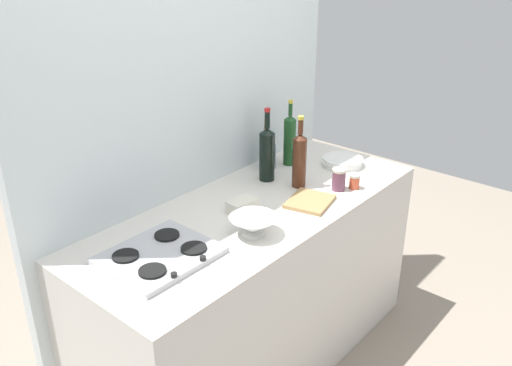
% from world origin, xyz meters
% --- Properties ---
extents(ground_plane, '(6.00, 6.00, 0.00)m').
position_xyz_m(ground_plane, '(0.00, 0.00, 0.00)').
color(ground_plane, gray).
rests_on(ground_plane, ground).
extents(counter_block, '(1.80, 0.70, 0.90)m').
position_xyz_m(counter_block, '(0.00, 0.00, 0.45)').
color(counter_block, silver).
rests_on(counter_block, ground).
extents(backsplash_panel, '(1.90, 0.06, 2.36)m').
position_xyz_m(backsplash_panel, '(0.00, 0.38, 1.18)').
color(backsplash_panel, silver).
rests_on(backsplash_panel, ground).
extents(stovetop_hob, '(0.41, 0.35, 0.04)m').
position_xyz_m(stovetop_hob, '(-0.57, -0.00, 0.91)').
color(stovetop_hob, '#B2B2B7').
rests_on(stovetop_hob, counter_block).
extents(plate_stack, '(0.22, 0.22, 0.04)m').
position_xyz_m(plate_stack, '(0.68, -0.04, 0.92)').
color(plate_stack, white).
rests_on(plate_stack, counter_block).
extents(wine_bottle_leftmost, '(0.08, 0.08, 0.38)m').
position_xyz_m(wine_bottle_leftmost, '(0.27, 0.16, 1.05)').
color(wine_bottle_leftmost, black).
rests_on(wine_bottle_leftmost, counter_block).
extents(wine_bottle_mid_left, '(0.07, 0.07, 0.36)m').
position_xyz_m(wine_bottle_mid_left, '(0.31, -0.01, 1.04)').
color(wine_bottle_mid_left, '#472314').
rests_on(wine_bottle_mid_left, counter_block).
extents(wine_bottle_mid_right, '(0.07, 0.07, 0.36)m').
position_xyz_m(wine_bottle_mid_right, '(0.51, 0.20, 1.04)').
color(wine_bottle_mid_right, '#19471E').
rests_on(wine_bottle_mid_right, counter_block).
extents(mixing_bowl, '(0.20, 0.20, 0.08)m').
position_xyz_m(mixing_bowl, '(-0.20, -0.16, 0.95)').
color(mixing_bowl, white).
rests_on(mixing_bowl, counter_block).
extents(butter_dish, '(0.14, 0.09, 0.05)m').
position_xyz_m(butter_dish, '(-0.07, 0.03, 0.93)').
color(butter_dish, silver).
rests_on(butter_dish, counter_block).
extents(utensil_crock, '(0.09, 0.09, 0.30)m').
position_xyz_m(utensil_crock, '(0.39, 0.25, 0.97)').
color(utensil_crock, slate).
rests_on(utensil_crock, counter_block).
extents(condiment_jar_front, '(0.07, 0.07, 0.11)m').
position_xyz_m(condiment_jar_front, '(0.40, -0.19, 0.96)').
color(condiment_jar_front, '#66384C').
rests_on(condiment_jar_front, counter_block).
extents(condiment_jar_rear, '(0.05, 0.05, 0.07)m').
position_xyz_m(condiment_jar_rear, '(0.47, -0.24, 0.94)').
color(condiment_jar_rear, '#C64C2D').
rests_on(condiment_jar_rear, counter_block).
extents(cutting_board, '(0.25, 0.23, 0.02)m').
position_xyz_m(cutting_board, '(0.19, -0.17, 0.91)').
color(cutting_board, '#9E7A4C').
rests_on(cutting_board, counter_block).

